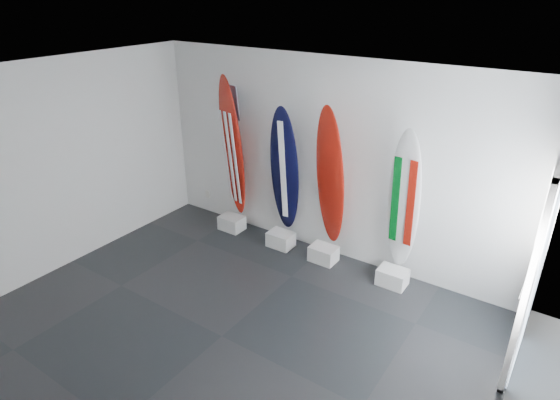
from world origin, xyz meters
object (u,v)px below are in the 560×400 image
Objects in this scene: surfboard_swiss at (330,178)px; surfboard_italy at (404,201)px; surfboard_usa at (232,148)px; surfboard_navy at (285,171)px.

surfboard_italy is at bearing 9.88° from surfboard_swiss.
surfboard_swiss is (1.81, 0.00, -0.11)m from surfboard_usa.
surfboard_usa reaches higher than surfboard_italy.
surfboard_usa reaches higher than surfboard_navy.
surfboard_italy is (1.90, 0.00, -0.02)m from surfboard_navy.
surfboard_swiss reaches higher than surfboard_italy.
surfboard_italy is (2.92, 0.00, -0.18)m from surfboard_usa.
surfboard_usa is 1.81m from surfboard_swiss.
surfboard_usa is 2.92m from surfboard_italy.
surfboard_italy is (1.11, 0.00, -0.08)m from surfboard_swiss.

